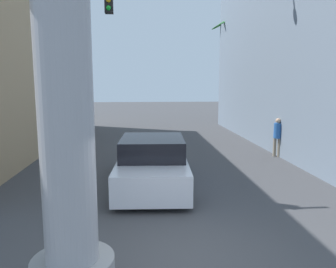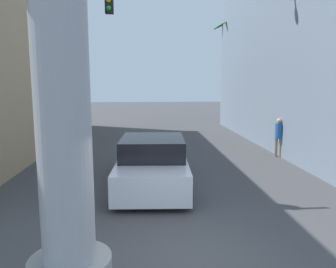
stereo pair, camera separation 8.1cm
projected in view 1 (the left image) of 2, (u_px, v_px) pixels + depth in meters
The scene contains 7 objects.
ground_plane at pixel (158, 150), 15.75m from camera, with size 84.92×84.92×0.00m, color #424244.
street_lamp at pixel (294, 52), 13.49m from camera, with size 2.18×0.28×7.48m.
traffic_light_mast at pixel (18, 45), 9.60m from camera, with size 4.96×0.32×6.13m.
car_lead at pixel (153, 163), 10.35m from camera, with size 2.34×5.27×1.56m.
palm_tree_mid_right at pixel (275, 37), 17.27m from camera, with size 3.44×3.16×8.91m.
palm_tree_far_right at pixel (228, 59), 24.61m from camera, with size 2.93×3.12×7.99m.
pedestrian_mid_right at pixel (277, 134), 14.28m from camera, with size 0.48×0.48×1.70m.
Camera 1 is at (-0.70, -5.43, 3.18)m, focal length 35.00 mm.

